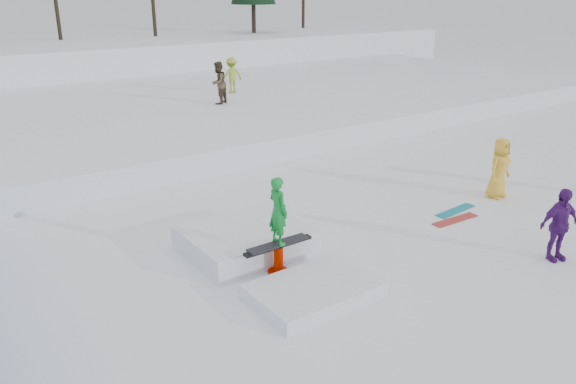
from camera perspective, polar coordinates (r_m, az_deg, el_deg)
ground at (r=11.85m, az=3.69°, el=-8.22°), size 120.00×120.00×0.00m
snow_berm at (r=38.86m, az=-25.99°, el=11.68°), size 60.00×14.00×2.40m
snow_midrise at (r=25.47m, az=-19.75°, el=7.17°), size 50.00×18.00×0.80m
walker_olive at (r=24.80m, az=-7.10°, el=10.94°), size 1.11×1.06×1.81m
walker_ygreen at (r=27.42m, az=-5.75°, el=11.71°), size 1.11×0.69×1.66m
spectator_purple at (r=13.38m, az=25.84°, el=-3.01°), size 1.04×0.67×1.64m
spectator_yellow at (r=16.74m, az=20.66°, el=2.30°), size 0.91×0.66×1.72m
loose_board_red at (r=14.97m, az=16.63°, el=-2.73°), size 1.41×0.34×0.03m
loose_board_teal at (r=15.58m, az=16.66°, el=-1.83°), size 1.42×0.38×0.03m
jib_rail_feature at (r=12.12m, az=-2.54°, el=-5.90°), size 2.60×4.40×2.11m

